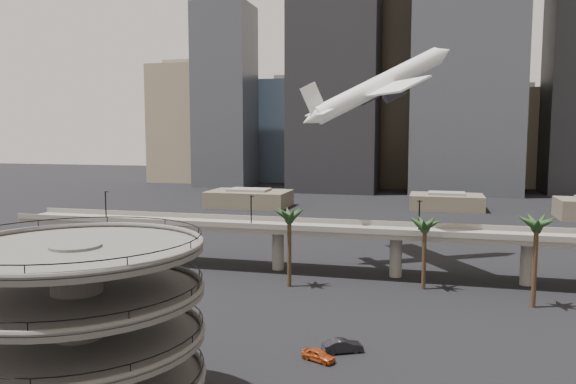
% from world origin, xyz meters
% --- Properties ---
extents(parking_ramp, '(22.20, 22.20, 17.35)m').
position_xyz_m(parking_ramp, '(-13.00, -4.00, 9.84)').
color(parking_ramp, '#53514E').
rests_on(parking_ramp, ground).
extents(overpass, '(130.00, 9.30, 14.70)m').
position_xyz_m(overpass, '(0.00, 55.00, 7.34)').
color(overpass, slate).
rests_on(overpass, ground).
extents(palm_trees, '(54.40, 18.40, 14.00)m').
position_xyz_m(palm_trees, '(21.48, 47.47, 11.30)').
color(palm_trees, '#45301D').
rests_on(palm_trees, ground).
extents(low_buildings, '(135.00, 27.50, 6.80)m').
position_xyz_m(low_buildings, '(6.89, 142.30, 2.86)').
color(low_buildings, brown).
rests_on(low_buildings, ground).
extents(skyline, '(269.00, 86.00, 134.55)m').
position_xyz_m(skyline, '(15.12, 217.08, 49.26)').
color(skyline, gray).
rests_on(skyline, ground).
extents(airborne_jet, '(30.07, 29.23, 18.27)m').
position_xyz_m(airborne_jet, '(6.27, 67.27, 35.01)').
color(airborne_jet, white).
rests_on(airborne_jet, ground).
extents(car_a, '(4.35, 3.09, 1.38)m').
position_xyz_m(car_a, '(4.88, 14.66, 0.69)').
color(car_a, '#AB4318').
rests_on(car_a, ground).
extents(car_b, '(5.07, 3.65, 1.59)m').
position_xyz_m(car_b, '(7.16, 17.86, 0.79)').
color(car_b, black).
rests_on(car_b, ground).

